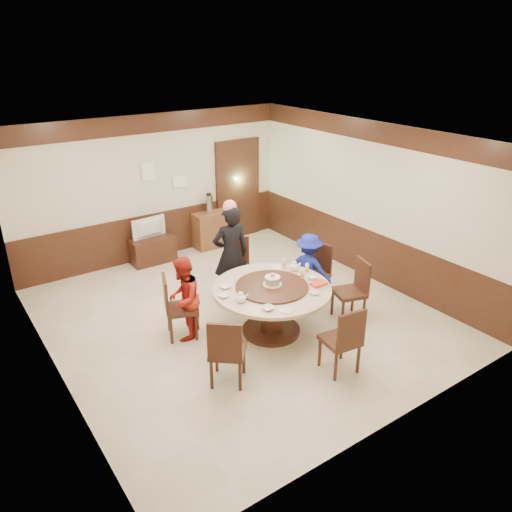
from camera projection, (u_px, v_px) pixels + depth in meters
room at (238, 254)px, 7.51m from camera, size 6.00×6.04×2.84m
banquet_table at (272, 300)px, 7.30m from camera, size 1.73×1.73×0.78m
chair_0 at (314, 283)px, 8.31m from camera, size 0.56×0.55×0.97m
chair_1 at (238, 277)px, 8.53m from camera, size 0.59×0.60×0.97m
chair_2 at (180, 317)px, 7.29m from camera, size 0.57×0.56×0.97m
chair_3 at (228, 362)px, 6.30m from camera, size 0.62×0.62×0.97m
chair_4 at (340, 350)px, 6.52m from camera, size 0.49×0.50×0.97m
chair_5 at (350, 301)px, 7.76m from camera, size 0.56×0.55×0.97m
person_standing at (231, 254)px, 8.10m from camera, size 0.68×0.52×1.66m
person_red at (183, 299)px, 7.15m from camera, size 0.76×0.77×1.26m
person_blue at (309, 269)px, 8.14m from camera, size 0.76×0.89×1.20m
birthday_cake at (272, 280)px, 7.20m from camera, size 0.28×0.28×0.19m
teapot_left at (241, 298)px, 6.78m from camera, size 0.17×0.15×0.13m
teapot_right at (294, 267)px, 7.71m from camera, size 0.17×0.15×0.13m
bowl_0 at (225, 287)px, 7.18m from camera, size 0.16×0.16×0.04m
bowl_1 at (314, 293)px, 7.00m from camera, size 0.13×0.13×0.04m
bowl_2 at (268, 308)px, 6.61m from camera, size 0.17×0.17×0.04m
bowl_3 at (312, 277)px, 7.45m from camera, size 0.15×0.15×0.05m
bowl_4 at (224, 296)px, 6.93m from camera, size 0.14×0.14×0.03m
saucer_near at (286, 310)px, 6.59m from camera, size 0.18×0.18×0.01m
saucer_far at (276, 267)px, 7.82m from camera, size 0.18×0.18×0.01m
shrimp_platter at (319, 285)px, 7.22m from camera, size 0.30×0.20×0.06m
bottle_0 at (302, 275)px, 7.40m from camera, size 0.06×0.06×0.16m
bottle_1 at (307, 269)px, 7.58m from camera, size 0.06×0.06×0.16m
bottle_2 at (284, 264)px, 7.77m from camera, size 0.06×0.06×0.16m
tv_stand at (153, 250)px, 9.77m from camera, size 0.85×0.45×0.50m
television at (151, 228)px, 9.59m from camera, size 0.70×0.16×0.40m
side_cabinet at (213, 229)px, 10.46m from camera, size 0.80×0.40×0.75m
thermos at (209, 204)px, 10.21m from camera, size 0.15×0.15×0.38m
notice_left at (148, 172)px, 9.39m from camera, size 0.25×0.00×0.35m
notice_right at (180, 182)px, 9.85m from camera, size 0.30×0.00×0.22m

